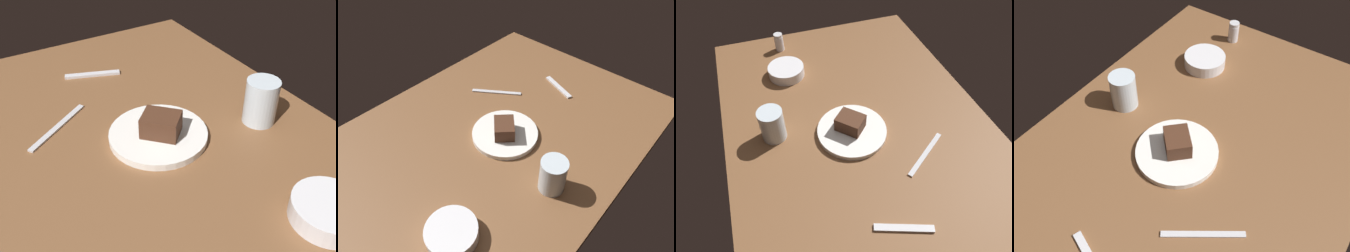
% 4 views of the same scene
% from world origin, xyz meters
% --- Properties ---
extents(dining_table, '(1.20, 0.84, 0.03)m').
position_xyz_m(dining_table, '(0.00, 0.00, 0.01)').
color(dining_table, brown).
rests_on(dining_table, ground).
extents(dessert_plate, '(0.22, 0.22, 0.02)m').
position_xyz_m(dessert_plate, '(0.03, -0.03, 0.04)').
color(dessert_plate, white).
rests_on(dessert_plate, dining_table).
extents(chocolate_cake_slice, '(0.10, 0.10, 0.05)m').
position_xyz_m(chocolate_cake_slice, '(0.02, -0.04, 0.07)').
color(chocolate_cake_slice, '#472819').
rests_on(chocolate_cake_slice, dessert_plate).
extents(water_glass, '(0.08, 0.08, 0.11)m').
position_xyz_m(water_glass, '(-0.04, -0.27, 0.08)').
color(water_glass, silver).
rests_on(water_glass, dining_table).
extents(side_bowl, '(0.13, 0.13, 0.04)m').
position_xyz_m(side_bowl, '(-0.32, -0.17, 0.05)').
color(side_bowl, silver).
rests_on(side_bowl, dining_table).
extents(dessert_spoon, '(0.07, 0.15, 0.01)m').
position_xyz_m(dessert_spoon, '(0.36, -0.02, 0.03)').
color(dessert_spoon, silver).
rests_on(dessert_spoon, dining_table).
extents(butter_knife, '(0.12, 0.16, 0.01)m').
position_xyz_m(butter_knife, '(0.18, 0.15, 0.03)').
color(butter_knife, silver).
rests_on(butter_knife, dining_table).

